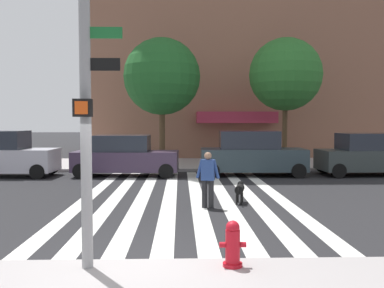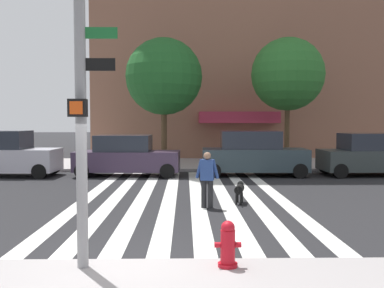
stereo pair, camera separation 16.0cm
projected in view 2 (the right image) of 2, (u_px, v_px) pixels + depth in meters
ground_plane at (155, 196)px, 14.30m from camera, size 160.00×160.00×0.00m
sidewalk_far at (167, 164)px, 24.20m from camera, size 80.00×6.00×0.15m
crosswalk_stripes at (183, 196)px, 14.32m from camera, size 6.75×13.23×0.01m
traffic_light_pole at (80, 59)px, 6.74m from camera, size 0.74×0.46×5.80m
fire_hydrant at (228, 244)px, 6.98m from camera, size 0.44×0.32×0.76m
parked_car_near_curb at (3, 155)px, 19.45m from camera, size 4.90×2.12×2.09m
parked_car_behind_first at (127, 156)px, 19.55m from camera, size 4.82×2.06×1.89m
parked_car_third_in_line at (253, 154)px, 19.64m from camera, size 4.85×2.10×2.07m
parked_car_fourth_in_line at (373, 155)px, 19.73m from camera, size 4.90×2.20×1.97m
street_tree_nearest at (164, 77)px, 22.67m from camera, size 4.10×4.10×6.80m
street_tree_middle at (288, 74)px, 22.81m from camera, size 3.92×3.92×6.85m
pedestrian_dog_walker at (207, 177)px, 12.36m from camera, size 0.71×0.32×1.64m
dog_on_leash at (239, 189)px, 13.10m from camera, size 0.39×0.97×0.65m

